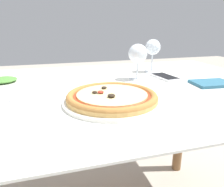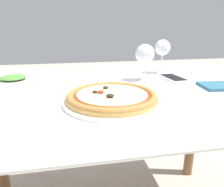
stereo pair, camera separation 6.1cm
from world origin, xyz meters
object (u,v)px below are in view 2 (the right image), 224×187
at_px(pizza_plate, 112,98).
at_px(cell_phone, 173,78).
at_px(dining_table, 115,108).
at_px(fork, 8,101).
at_px(side_plate, 13,79).
at_px(wine_glass_far_left, 162,49).
at_px(wine_glass_far_right, 145,55).

height_order(pizza_plate, cell_phone, pizza_plate).
bearing_deg(cell_phone, pizza_plate, -142.72).
distance_m(dining_table, fork, 0.39).
distance_m(pizza_plate, cell_phone, 0.40).
bearing_deg(side_plate, dining_table, -20.61).
bearing_deg(side_plate, fork, -80.95).
height_order(wine_glass_far_left, wine_glass_far_right, wine_glass_far_left).
bearing_deg(pizza_plate, cell_phone, 37.28).
distance_m(pizza_plate, side_plate, 0.48).
xyz_separation_m(fork, side_plate, (-0.04, 0.26, 0.01)).
relative_size(fork, cell_phone, 1.13).
xyz_separation_m(pizza_plate, cell_phone, (0.32, 0.24, -0.01)).
bearing_deg(pizza_plate, wine_glass_far_right, 53.56).
relative_size(fork, wine_glass_far_right, 1.11).
distance_m(wine_glass_far_left, side_plate, 0.69).
height_order(cell_phone, side_plate, side_plate).
height_order(pizza_plate, side_plate, pizza_plate).
height_order(wine_glass_far_right, side_plate, wine_glass_far_right).
bearing_deg(wine_glass_far_right, wine_glass_far_left, 43.74).
distance_m(dining_table, wine_glass_far_right, 0.25).
bearing_deg(cell_phone, dining_table, -165.99).
bearing_deg(wine_glass_far_right, pizza_plate, -126.44).
bearing_deg(wine_glass_far_right, dining_table, -150.59).
height_order(dining_table, wine_glass_far_left, wine_glass_far_left).
xyz_separation_m(wine_glass_far_left, wine_glass_far_right, (-0.13, -0.13, -0.01)).
height_order(wine_glass_far_left, side_plate, wine_glass_far_left).
bearing_deg(dining_table, wine_glass_far_left, 36.97).
xyz_separation_m(wine_glass_far_left, cell_phone, (-0.00, -0.14, -0.11)).
distance_m(fork, wine_glass_far_right, 0.55).
xyz_separation_m(dining_table, fork, (-0.36, -0.10, 0.09)).
relative_size(pizza_plate, wine_glass_far_right, 1.96).
bearing_deg(fork, cell_phone, 15.22).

